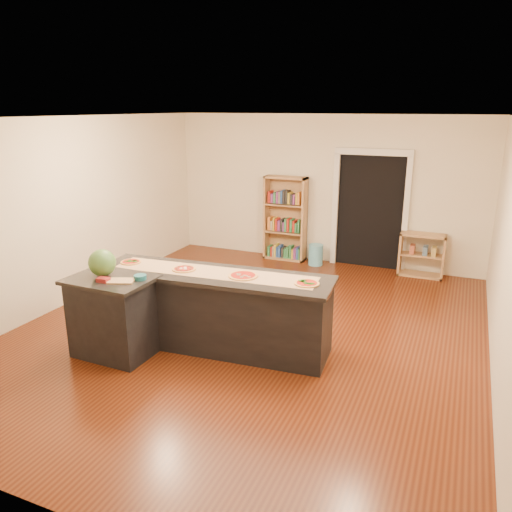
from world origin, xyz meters
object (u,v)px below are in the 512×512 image
at_px(watermelon, 102,263).
at_px(bookshelf, 285,219).
at_px(kitchen_island, 214,310).
at_px(side_counter, 114,316).
at_px(low_shelf, 422,255).
at_px(waste_bin, 316,255).

bearing_deg(watermelon, bookshelf, 81.52).
xyz_separation_m(kitchen_island, side_counter, (-1.02, -0.66, 0.01)).
xyz_separation_m(side_counter, low_shelf, (3.15, 4.55, -0.11)).
bearing_deg(watermelon, kitchen_island, 28.68).
distance_m(waste_bin, watermelon, 4.70).
relative_size(low_shelf, waste_bin, 1.95).
distance_m(kitchen_island, watermelon, 1.46).
bearing_deg(waste_bin, side_counter, -105.58).
bearing_deg(kitchen_island, low_shelf, 56.68).
height_order(kitchen_island, watermelon, watermelon).
relative_size(kitchen_island, waste_bin, 7.40).
bearing_deg(kitchen_island, waste_bin, 82.19).
xyz_separation_m(kitchen_island, watermelon, (-1.15, -0.63, 0.66)).
bearing_deg(watermelon, low_shelf, 54.00).
bearing_deg(low_shelf, waste_bin, -176.44).
bearing_deg(bookshelf, watermelon, -98.48).
relative_size(bookshelf, watermelon, 5.06).
height_order(side_counter, waste_bin, side_counter).
distance_m(bookshelf, waste_bin, 0.94).
xyz_separation_m(bookshelf, watermelon, (-0.68, -4.53, 0.33)).
xyz_separation_m(low_shelf, waste_bin, (-1.92, -0.12, -0.19)).
xyz_separation_m(side_counter, bookshelf, (0.55, 4.57, 0.32)).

